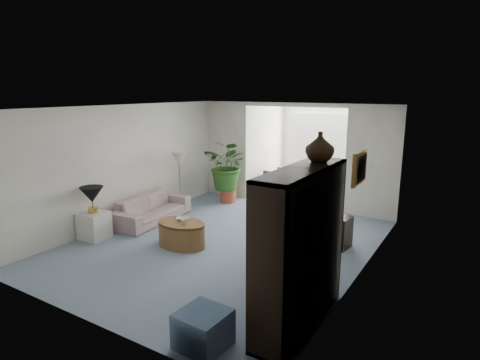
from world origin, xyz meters
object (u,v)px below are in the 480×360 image
Objects in this scene: table_lamp at (92,195)px; ottoman at (203,329)px; wingback_chair at (294,222)px; side_table_dark at (336,231)px; floor_lamp at (179,158)px; end_table at (94,226)px; coffee_bowl at (183,219)px; cabinet_urn at (320,147)px; sunroom_chair_blue at (332,187)px; plant_pot at (228,196)px; sunroom_table at (315,180)px; entertainment_cabinet at (300,249)px; framed_picture at (360,168)px; sunroom_chair_maroon at (280,181)px; sofa at (152,209)px; coffee_cup at (184,223)px; coffee_table at (182,234)px.

table_lamp is 0.85× the size of ottoman.
wingback_chair is 1.63× the size of side_table_dark.
end_table is at bearing -94.16° from floor_lamp.
cabinet_urn is at bearing -15.34° from coffee_bowl.
coffee_bowl is at bearing 173.64° from sunroom_chair_blue.
cabinet_urn reaches higher than side_table_dark.
sunroom_table is (1.43, 2.36, 0.13)m from plant_pot.
table_lamp is at bearing 14.85° from wingback_chair.
end_table is 4.55m from side_table_dark.
entertainment_cabinet is at bearing 54.18° from ottoman.
table_lamp is 0.76× the size of sunroom_table.
framed_picture is 1.16m from cabinet_urn.
sunroom_chair_maroon is at bearing 67.17° from plant_pot.
framed_picture reaches higher than ottoman.
sofa is at bearing -104.70° from plant_pot.
side_table_dark is at bearing -85.09° from sofa.
table_lamp is 1.20× the size of cabinet_urn.
sunroom_table is (0.38, 5.37, -0.20)m from coffee_cup.
framed_picture is at bearing 137.58° from wingback_chair.
sofa reaches higher than ottoman.
framed_picture is 1.39× the size of floor_lamp.
table_lamp is at bearing -160.48° from coffee_table.
sofa is 4.82× the size of plant_pot.
table_lamp is 0.23× the size of entertainment_cabinet.
floor_lamp is 0.62× the size of side_table_dark.
table_lamp is 4.14m from ottoman.
framed_picture is at bearing -146.47° from sunroom_chair_blue.
ottoman is (3.77, -1.59, -0.05)m from end_table.
sunroom_chair_maroon is (-2.63, 3.07, 0.03)m from side_table_dark.
floor_lamp is at bearing -23.00° from wingback_chair.
sunroom_chair_maroon is (0.68, 1.61, 0.16)m from plant_pot.
table_lamp is (0.00, 0.00, 0.61)m from end_table.
coffee_table is at bearing -149.04° from side_table_dark.
framed_picture reaches higher than coffee_cup.
sofa is 1.38m from floor_lamp.
sunroom_chair_blue reaches higher than coffee_bowl.
framed_picture is 3.41m from coffee_table.
ottoman reaches higher than plant_pot.
entertainment_cabinet reaches higher than coffee_cup.
floor_lamp is 0.50× the size of sunroom_chair_blue.
end_table is at bearing 0.00° from table_lamp.
framed_picture reaches higher than sunroom_chair_maroon.
sofa is 2.05× the size of wingback_chair.
entertainment_cabinet reaches higher than sunroom_table.
plant_pot is 0.56× the size of sunroom_chair_blue.
table_lamp reaches higher than ottoman.
sofa is at bearing 155.52° from entertainment_cabinet.
coffee_bowl is 4.62m from sunroom_chair_blue.
entertainment_cabinet is at bearing -22.83° from coffee_table.
coffee_cup is 2.92m from entertainment_cabinet.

